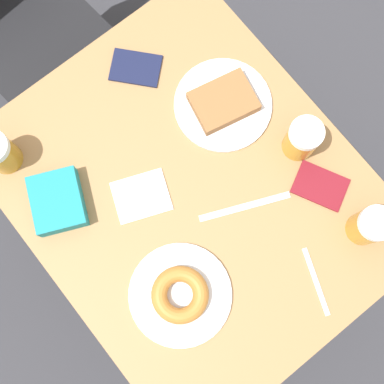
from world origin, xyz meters
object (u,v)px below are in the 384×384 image
(plate_with_donut, at_px, (180,295))
(beer_mug_right, at_px, (370,226))
(napkin_folded, at_px, (141,196))
(plate_with_cake, at_px, (223,103))
(passport_near_edge, at_px, (136,68))
(knife, at_px, (245,207))
(beer_mug_center, at_px, (302,139))
(passport_far_edge, at_px, (320,186))
(fork, at_px, (316,281))
(blue_pouch, at_px, (58,202))
(chair, at_px, (8,7))

(plate_with_donut, distance_m, beer_mug_right, 0.47)
(napkin_folded, bearing_deg, plate_with_donut, -106.48)
(plate_with_cake, height_order, passport_near_edge, plate_with_cake)
(plate_with_cake, distance_m, passport_near_edge, 0.24)
(beer_mug_right, xyz_separation_m, knife, (-0.19, 0.22, -0.06))
(beer_mug_center, bearing_deg, plate_with_cake, 111.61)
(beer_mug_center, height_order, beer_mug_right, same)
(passport_far_edge, bearing_deg, plate_with_donut, 178.87)
(fork, bearing_deg, blue_pouch, 124.41)
(blue_pouch, bearing_deg, passport_far_edge, -34.74)
(plate_with_cake, relative_size, passport_far_edge, 1.63)
(fork, distance_m, knife, 0.24)
(knife, distance_m, passport_far_edge, 0.19)
(plate_with_cake, bearing_deg, beer_mug_center, -68.39)
(chair, distance_m, beer_mug_center, 1.01)
(napkin_folded, relative_size, knife, 0.75)
(beer_mug_right, xyz_separation_m, passport_far_edge, (-0.01, 0.14, -0.06))
(plate_with_cake, bearing_deg, passport_near_edge, 117.18)
(napkin_folded, relative_size, fork, 1.03)
(plate_with_donut, bearing_deg, beer_mug_center, 12.85)
(beer_mug_center, distance_m, passport_near_edge, 0.46)
(passport_near_edge, bearing_deg, beer_mug_center, -65.42)
(knife, distance_m, passport_near_edge, 0.45)
(fork, distance_m, passport_near_edge, 0.70)
(passport_near_edge, bearing_deg, beer_mug_right, -75.39)
(plate_with_cake, height_order, plate_with_donut, plate_with_donut)
(fork, relative_size, blue_pouch, 0.89)
(plate_with_cake, height_order, beer_mug_center, beer_mug_center)
(plate_with_cake, relative_size, plate_with_donut, 1.01)
(plate_with_cake, distance_m, napkin_folded, 0.31)
(chair, height_order, passport_near_edge, chair)
(passport_near_edge, bearing_deg, passport_far_edge, -72.55)
(plate_with_donut, bearing_deg, beer_mug_right, -18.97)
(passport_near_edge, bearing_deg, napkin_folded, -125.10)
(passport_near_edge, height_order, passport_far_edge, same)
(passport_far_edge, bearing_deg, beer_mug_center, 77.89)
(plate_with_cake, relative_size, knife, 1.14)
(passport_near_edge, xyz_separation_m, blue_pouch, (-0.36, -0.16, 0.02))
(plate_with_donut, bearing_deg, knife, 14.90)
(knife, distance_m, blue_pouch, 0.45)
(napkin_folded, bearing_deg, knife, -44.45)
(passport_near_edge, distance_m, passport_far_edge, 0.55)
(chair, xyz_separation_m, plate_with_cake, (0.25, -0.71, 0.23))
(plate_with_cake, bearing_deg, blue_pouch, 173.57)
(chair, distance_m, passport_far_edge, 1.09)
(beer_mug_center, xyz_separation_m, blue_pouch, (-0.55, 0.25, -0.03))
(beer_mug_right, bearing_deg, plate_with_donut, 161.03)
(passport_far_edge, bearing_deg, chair, 106.77)
(blue_pouch, bearing_deg, plate_with_donut, -75.29)
(plate_with_cake, bearing_deg, chair, 109.60)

